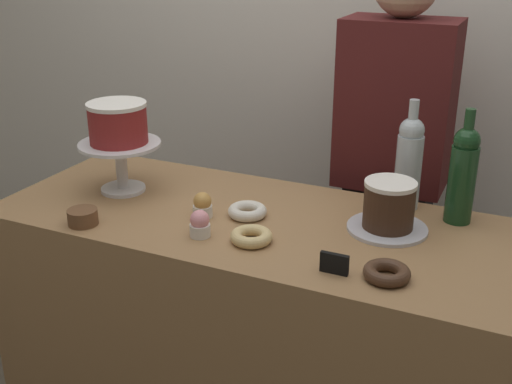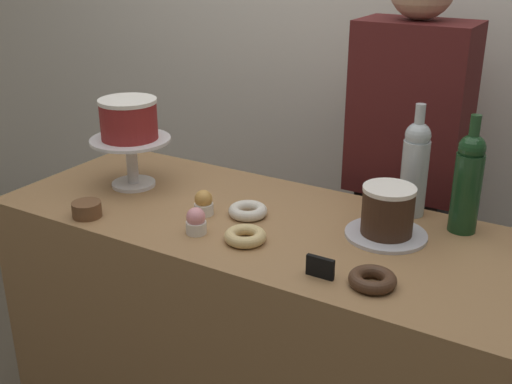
% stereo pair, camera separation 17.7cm
% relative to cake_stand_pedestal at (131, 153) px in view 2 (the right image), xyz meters
% --- Properties ---
extents(back_wall, '(6.00, 0.05, 2.60)m').
position_rel_cake_stand_pedestal_xyz_m(back_wall, '(0.47, 0.87, 0.30)').
color(back_wall, silver).
rests_on(back_wall, ground_plane).
extents(display_counter, '(1.53, 0.62, 0.89)m').
position_rel_cake_stand_pedestal_xyz_m(display_counter, '(0.47, -0.01, -0.55)').
color(display_counter, '#997047').
rests_on(display_counter, ground_plane).
extents(cake_stand_pedestal, '(0.25, 0.25, 0.16)m').
position_rel_cake_stand_pedestal_xyz_m(cake_stand_pedestal, '(0.00, 0.00, 0.00)').
color(cake_stand_pedestal, silver).
rests_on(cake_stand_pedestal, display_counter).
extents(white_layer_cake, '(0.18, 0.18, 0.13)m').
position_rel_cake_stand_pedestal_xyz_m(white_layer_cake, '(0.00, -0.00, 0.11)').
color(white_layer_cake, maroon).
rests_on(white_layer_cake, cake_stand_pedestal).
extents(silver_serving_platter, '(0.22, 0.22, 0.01)m').
position_rel_cake_stand_pedestal_xyz_m(silver_serving_platter, '(0.83, 0.06, -0.10)').
color(silver_serving_platter, silver).
rests_on(silver_serving_platter, display_counter).
extents(chocolate_round_cake, '(0.14, 0.14, 0.13)m').
position_rel_cake_stand_pedestal_xyz_m(chocolate_round_cake, '(0.83, 0.06, -0.03)').
color(chocolate_round_cake, '#3D2619').
rests_on(chocolate_round_cake, silver_serving_platter).
extents(wine_bottle_clear, '(0.08, 0.08, 0.33)m').
position_rel_cake_stand_pedestal_xyz_m(wine_bottle_clear, '(0.84, 0.24, 0.04)').
color(wine_bottle_clear, '#B2BCC1').
rests_on(wine_bottle_clear, display_counter).
extents(wine_bottle_green, '(0.08, 0.08, 0.33)m').
position_rel_cake_stand_pedestal_xyz_m(wine_bottle_green, '(0.99, 0.20, 0.04)').
color(wine_bottle_green, '#193D1E').
rests_on(wine_bottle_green, display_counter).
extents(cupcake_strawberry, '(0.06, 0.06, 0.07)m').
position_rel_cake_stand_pedestal_xyz_m(cupcake_strawberry, '(0.38, -0.18, -0.07)').
color(cupcake_strawberry, white).
rests_on(cupcake_strawberry, display_counter).
extents(cupcake_caramel, '(0.06, 0.06, 0.07)m').
position_rel_cake_stand_pedestal_xyz_m(cupcake_caramel, '(0.33, -0.07, -0.07)').
color(cupcake_caramel, white).
rests_on(cupcake_caramel, display_counter).
extents(donut_sugar, '(0.11, 0.11, 0.03)m').
position_rel_cake_stand_pedestal_xyz_m(donut_sugar, '(0.44, -0.01, -0.09)').
color(donut_sugar, silver).
rests_on(donut_sugar, display_counter).
extents(donut_chocolate, '(0.11, 0.11, 0.03)m').
position_rel_cake_stand_pedestal_xyz_m(donut_chocolate, '(0.89, -0.20, -0.09)').
color(donut_chocolate, '#472D1E').
rests_on(donut_chocolate, display_counter).
extents(donut_glazed, '(0.11, 0.11, 0.03)m').
position_rel_cake_stand_pedestal_xyz_m(donut_glazed, '(0.52, -0.16, -0.09)').
color(donut_glazed, '#E0C17F').
rests_on(donut_glazed, display_counter).
extents(cookie_stack, '(0.08, 0.08, 0.04)m').
position_rel_cake_stand_pedestal_xyz_m(cookie_stack, '(0.05, -0.25, -0.09)').
color(cookie_stack, brown).
rests_on(cookie_stack, display_counter).
extents(price_sign_chalkboard, '(0.07, 0.01, 0.05)m').
position_rel_cake_stand_pedestal_xyz_m(price_sign_chalkboard, '(0.77, -0.23, -0.08)').
color(price_sign_chalkboard, black).
rests_on(price_sign_chalkboard, display_counter).
extents(barista_figure, '(0.36, 0.22, 1.60)m').
position_rel_cake_stand_pedestal_xyz_m(barista_figure, '(0.73, 0.51, -0.16)').
color(barista_figure, black).
rests_on(barista_figure, ground_plane).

